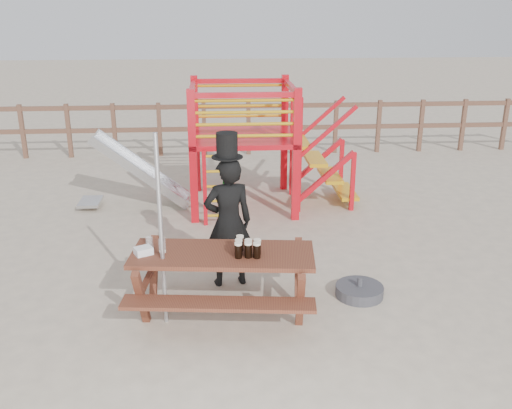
% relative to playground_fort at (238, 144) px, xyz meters
% --- Properties ---
extents(ground, '(60.00, 60.00, 0.00)m').
position_rel_playground_fort_xyz_m(ground, '(-0.12, -3.58, -1.07)').
color(ground, '#C1B096').
rests_on(ground, ground).
extents(back_fence, '(15.09, 0.09, 1.20)m').
position_rel_playground_fort_xyz_m(back_fence, '(-0.12, 3.42, -0.34)').
color(back_fence, brown).
rests_on(back_fence, ground).
extents(playground_fort, '(4.71, 1.84, 2.10)m').
position_rel_playground_fort_xyz_m(playground_fort, '(0.00, 0.00, 0.00)').
color(playground_fort, red).
rests_on(playground_fort, ground).
extents(picnic_table, '(2.10, 1.56, 0.76)m').
position_rel_playground_fort_xyz_m(picnic_table, '(-0.32, -3.68, -0.59)').
color(picnic_table, brown).
rests_on(picnic_table, ground).
extents(man_with_hat, '(0.65, 0.49, 1.91)m').
position_rel_playground_fort_xyz_m(man_with_hat, '(-0.24, -2.92, -0.22)').
color(man_with_hat, black).
rests_on(man_with_hat, ground).
extents(metal_pole, '(0.05, 0.05, 2.11)m').
position_rel_playground_fort_xyz_m(metal_pole, '(-0.96, -3.78, -0.02)').
color(metal_pole, '#B2B2B7').
rests_on(metal_pole, ground).
extents(parasol_base, '(0.57, 0.57, 0.24)m').
position_rel_playground_fort_xyz_m(parasol_base, '(1.30, -3.36, -1.01)').
color(parasol_base, '#3B3B40').
rests_on(parasol_base, ground).
extents(paper_bag, '(0.22, 0.21, 0.08)m').
position_rel_playground_fort_xyz_m(paper_bag, '(-1.17, -3.67, -0.27)').
color(paper_bag, white).
rests_on(paper_bag, picnic_table).
extents(stout_pints, '(0.29, 0.28, 0.17)m').
position_rel_playground_fort_xyz_m(stout_pints, '(-0.06, -3.76, -0.22)').
color(stout_pints, black).
rests_on(stout_pints, picnic_table).
extents(empty_glasses, '(0.22, 0.15, 0.15)m').
position_rel_playground_fort_xyz_m(empty_glasses, '(-1.04, -3.59, -0.24)').
color(empty_glasses, silver).
rests_on(empty_glasses, picnic_table).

